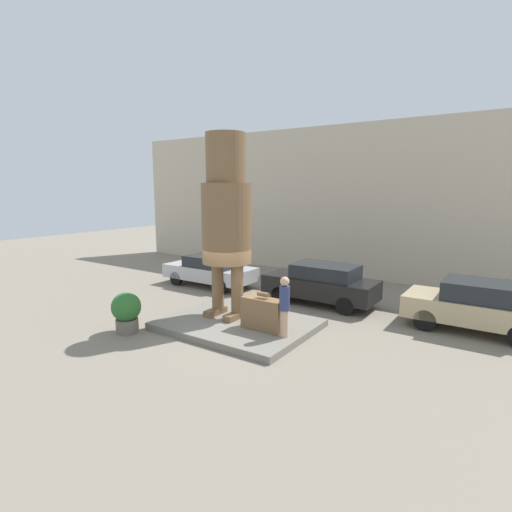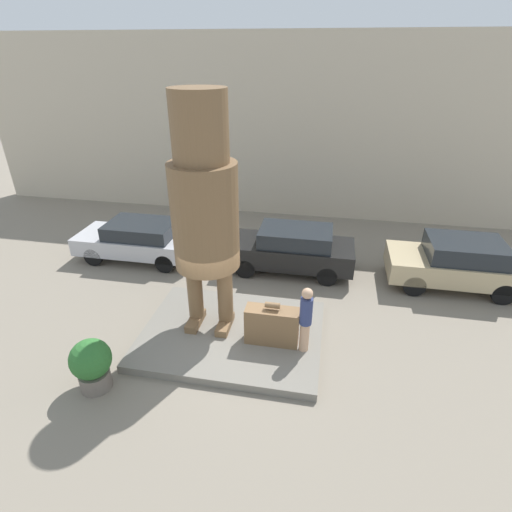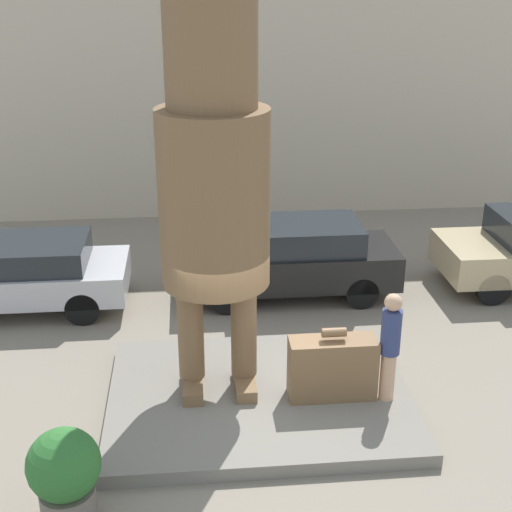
{
  "view_description": "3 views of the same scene",
  "coord_description": "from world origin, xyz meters",
  "px_view_note": "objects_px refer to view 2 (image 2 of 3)",
  "views": [
    {
      "loc": [
        7.41,
        -9.95,
        4.47
      ],
      "look_at": [
        0.55,
        0.24,
        2.38
      ],
      "focal_mm": 28.0,
      "sensor_mm": 36.0,
      "label": 1
    },
    {
      "loc": [
        2.23,
        -8.22,
        6.9
      ],
      "look_at": [
        0.6,
        0.28,
        2.39
      ],
      "focal_mm": 28.0,
      "sensor_mm": 36.0,
      "label": 2
    },
    {
      "loc": [
        -0.96,
        -9.52,
        6.46
      ],
      "look_at": [
        -0.06,
        -0.06,
        2.56
      ],
      "focal_mm": 50.0,
      "sensor_mm": 36.0,
      "label": 3
    }
  ],
  "objects_px": {
    "giant_suitcase": "(272,325)",
    "parked_car_silver": "(139,239)",
    "parked_car_tan": "(457,262)",
    "statue_figure": "(204,202)",
    "planter_pot": "(92,364)",
    "tourist": "(306,317)",
    "parked_car_black": "(290,249)"
  },
  "relations": [
    {
      "from": "statue_figure",
      "to": "giant_suitcase",
      "type": "xyz_separation_m",
      "value": [
        1.74,
        -0.47,
        -3.0
      ]
    },
    {
      "from": "statue_figure",
      "to": "parked_car_black",
      "type": "relative_size",
      "value": 1.37
    },
    {
      "from": "statue_figure",
      "to": "tourist",
      "type": "relative_size",
      "value": 3.36
    },
    {
      "from": "statue_figure",
      "to": "parked_car_silver",
      "type": "distance_m",
      "value": 5.97
    },
    {
      "from": "giant_suitcase",
      "to": "tourist",
      "type": "distance_m",
      "value": 0.97
    },
    {
      "from": "tourist",
      "to": "parked_car_tan",
      "type": "bearing_deg",
      "value": 43.83
    },
    {
      "from": "statue_figure",
      "to": "planter_pot",
      "type": "relative_size",
      "value": 4.65
    },
    {
      "from": "giant_suitcase",
      "to": "parked_car_silver",
      "type": "relative_size",
      "value": 0.31
    },
    {
      "from": "statue_figure",
      "to": "tourist",
      "type": "xyz_separation_m",
      "value": [
        2.57,
        -0.63,
        -2.52
      ]
    },
    {
      "from": "statue_figure",
      "to": "planter_pot",
      "type": "distance_m",
      "value": 4.43
    },
    {
      "from": "parked_car_silver",
      "to": "parked_car_tan",
      "type": "distance_m",
      "value": 10.83
    },
    {
      "from": "tourist",
      "to": "parked_car_black",
      "type": "bearing_deg",
      "value": 101.03
    },
    {
      "from": "parked_car_silver",
      "to": "planter_pot",
      "type": "bearing_deg",
      "value": 106.18
    },
    {
      "from": "giant_suitcase",
      "to": "planter_pot",
      "type": "xyz_separation_m",
      "value": [
        -3.73,
        -2.08,
        -0.02
      ]
    },
    {
      "from": "parked_car_silver",
      "to": "planter_pot",
      "type": "xyz_separation_m",
      "value": [
        1.78,
        -6.13,
        -0.07
      ]
    },
    {
      "from": "statue_figure",
      "to": "parked_car_tan",
      "type": "xyz_separation_m",
      "value": [
        7.06,
        3.68,
        -2.86
      ]
    },
    {
      "from": "tourist",
      "to": "parked_car_tan",
      "type": "relative_size",
      "value": 0.43
    },
    {
      "from": "tourist",
      "to": "giant_suitcase",
      "type": "bearing_deg",
      "value": 169.47
    },
    {
      "from": "statue_figure",
      "to": "parked_car_tan",
      "type": "relative_size",
      "value": 1.45
    },
    {
      "from": "parked_car_black",
      "to": "planter_pot",
      "type": "bearing_deg",
      "value": 59.25
    },
    {
      "from": "giant_suitcase",
      "to": "parked_car_tan",
      "type": "bearing_deg",
      "value": 37.98
    },
    {
      "from": "statue_figure",
      "to": "parked_car_black",
      "type": "height_order",
      "value": "statue_figure"
    },
    {
      "from": "statue_figure",
      "to": "planter_pot",
      "type": "xyz_separation_m",
      "value": [
        -1.99,
        -2.55,
        -3.02
      ]
    },
    {
      "from": "statue_figure",
      "to": "parked_car_black",
      "type": "distance_m",
      "value": 4.99
    },
    {
      "from": "statue_figure",
      "to": "giant_suitcase",
      "type": "height_order",
      "value": "statue_figure"
    },
    {
      "from": "planter_pot",
      "to": "tourist",
      "type": "bearing_deg",
      "value": 22.9
    },
    {
      "from": "giant_suitcase",
      "to": "parked_car_black",
      "type": "bearing_deg",
      "value": 90.16
    },
    {
      "from": "parked_car_silver",
      "to": "parked_car_tan",
      "type": "xyz_separation_m",
      "value": [
        10.83,
        0.1,
        0.08
      ]
    },
    {
      "from": "giant_suitcase",
      "to": "parked_car_tan",
      "type": "xyz_separation_m",
      "value": [
        5.32,
        4.15,
        0.14
      ]
    },
    {
      "from": "parked_car_black",
      "to": "parked_car_tan",
      "type": "relative_size",
      "value": 1.06
    },
    {
      "from": "giant_suitcase",
      "to": "parked_car_black",
      "type": "height_order",
      "value": "parked_car_black"
    },
    {
      "from": "giant_suitcase",
      "to": "tourist",
      "type": "height_order",
      "value": "tourist"
    }
  ]
}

